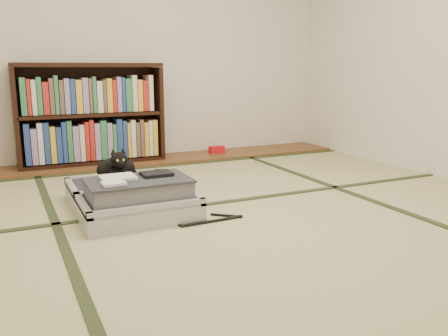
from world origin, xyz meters
name	(u,v)px	position (x,y,z in m)	size (l,w,h in m)	color
floor	(242,221)	(0.00, 0.00, 0.00)	(4.50, 4.50, 0.00)	#C1B780
wood_strip	(146,160)	(0.00, 2.00, 0.01)	(4.00, 0.50, 0.02)	brown
red_item	(217,150)	(0.76, 2.03, 0.06)	(0.15, 0.09, 0.07)	red
tatami_borders	(208,200)	(0.00, 0.49, 0.00)	(4.00, 4.50, 0.01)	#2D381E
bookcase	(91,116)	(-0.48, 2.07, 0.45)	(1.31, 0.30, 0.92)	black
suitcase	(131,197)	(-0.53, 0.48, 0.09)	(0.68, 0.91, 0.27)	silver
cat	(117,168)	(-0.55, 0.77, 0.22)	(0.30, 0.30, 0.24)	black
cable_coil	(142,176)	(-0.37, 0.81, 0.14)	(0.09, 0.09, 0.02)	white
hanger	(210,220)	(-0.16, 0.09, 0.01)	(0.41, 0.19, 0.01)	black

